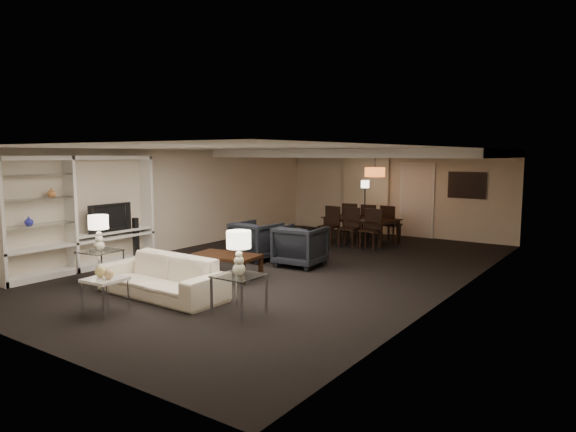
{
  "coord_description": "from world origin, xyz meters",
  "views": [
    {
      "loc": [
        6.09,
        -8.7,
        2.38
      ],
      "look_at": [
        0.0,
        0.0,
        1.1
      ],
      "focal_mm": 32.0,
      "sensor_mm": 36.0,
      "label": 1
    }
  ],
  "objects_px": {
    "armchair_left": "(256,241)",
    "television": "(107,217)",
    "table_lamp_left": "(99,233)",
    "marble_table": "(106,295)",
    "vase_amber": "(52,192)",
    "table_lamp_right": "(239,253)",
    "coffee_table": "(226,266)",
    "chair_nl": "(329,226)",
    "floor_lamp": "(365,208)",
    "chair_fl": "(352,220)",
    "vase_blue": "(29,221)",
    "armchair_right": "(300,246)",
    "dining_table": "(360,231)",
    "side_table_right": "(239,295)",
    "floor_speaker": "(136,239)",
    "chair_nm": "(349,227)",
    "chair_fr": "(391,224)",
    "sofa": "(162,276)",
    "side_table_left": "(100,266)",
    "chair_fm": "(371,222)",
    "pendant_light": "(375,172)",
    "chair_nr": "(370,229)"
  },
  "relations": [
    {
      "from": "table_lamp_right",
      "to": "floor_lamp",
      "type": "xyz_separation_m",
      "value": [
        -1.81,
        7.74,
        -0.11
      ]
    },
    {
      "from": "floor_speaker",
      "to": "chair_fr",
      "type": "height_order",
      "value": "chair_fr"
    },
    {
      "from": "sofa",
      "to": "armchair_left",
      "type": "height_order",
      "value": "armchair_left"
    },
    {
      "from": "table_lamp_right",
      "to": "chair_fr",
      "type": "xyz_separation_m",
      "value": [
        -0.76,
        7.25,
        -0.43
      ]
    },
    {
      "from": "sofa",
      "to": "dining_table",
      "type": "distance_m",
      "value": 6.6
    },
    {
      "from": "armchair_left",
      "to": "television",
      "type": "relative_size",
      "value": 0.93
    },
    {
      "from": "table_lamp_right",
      "to": "dining_table",
      "type": "bearing_deg",
      "value": 101.64
    },
    {
      "from": "table_lamp_left",
      "to": "vase_amber",
      "type": "height_order",
      "value": "vase_amber"
    },
    {
      "from": "side_table_right",
      "to": "chair_nl",
      "type": "bearing_deg",
      "value": 108.23
    },
    {
      "from": "vase_amber",
      "to": "chair_nr",
      "type": "bearing_deg",
      "value": 58.51
    },
    {
      "from": "vase_amber",
      "to": "table_lamp_right",
      "type": "bearing_deg",
      "value": 2.74
    },
    {
      "from": "dining_table",
      "to": "table_lamp_right",
      "type": "bearing_deg",
      "value": -71.89
    },
    {
      "from": "armchair_left",
      "to": "vase_amber",
      "type": "height_order",
      "value": "vase_amber"
    },
    {
      "from": "floor_speaker",
      "to": "chair_nl",
      "type": "height_order",
      "value": "chair_nl"
    },
    {
      "from": "armchair_right",
      "to": "floor_speaker",
      "type": "relative_size",
      "value": 0.98
    },
    {
      "from": "table_lamp_left",
      "to": "marble_table",
      "type": "xyz_separation_m",
      "value": [
        1.7,
        -1.1,
        -0.66
      ]
    },
    {
      "from": "sofa",
      "to": "side_table_left",
      "type": "distance_m",
      "value": 1.7
    },
    {
      "from": "side_table_left",
      "to": "vase_blue",
      "type": "xyz_separation_m",
      "value": [
        -1.13,
        -0.7,
        0.85
      ]
    },
    {
      "from": "vase_blue",
      "to": "pendant_light",
      "type": "bearing_deg",
      "value": 63.4
    },
    {
      "from": "chair_nm",
      "to": "chair_fr",
      "type": "height_order",
      "value": "same"
    },
    {
      "from": "vase_blue",
      "to": "chair_nl",
      "type": "xyz_separation_m",
      "value": [
        2.57,
        6.64,
        -0.64
      ]
    },
    {
      "from": "chair_fr",
      "to": "chair_fl",
      "type": "bearing_deg",
      "value": 6.55
    },
    {
      "from": "coffee_table",
      "to": "vase_blue",
      "type": "distance_m",
      "value": 3.76
    },
    {
      "from": "chair_fm",
      "to": "chair_fr",
      "type": "distance_m",
      "value": 0.6
    },
    {
      "from": "armchair_right",
      "to": "vase_blue",
      "type": "bearing_deg",
      "value": 45.02
    },
    {
      "from": "side_table_left",
      "to": "chair_fr",
      "type": "relative_size",
      "value": 0.64
    },
    {
      "from": "chair_nr",
      "to": "side_table_left",
      "type": "bearing_deg",
      "value": -117.66
    },
    {
      "from": "coffee_table",
      "to": "marble_table",
      "type": "bearing_deg",
      "value": -90.0
    },
    {
      "from": "armchair_right",
      "to": "vase_blue",
      "type": "relative_size",
      "value": 5.61
    },
    {
      "from": "sofa",
      "to": "side_table_right",
      "type": "xyz_separation_m",
      "value": [
        1.7,
        0.0,
        -0.04
      ]
    },
    {
      "from": "side_table_left",
      "to": "armchair_left",
      "type": "bearing_deg",
      "value": 71.57
    },
    {
      "from": "vase_amber",
      "to": "floor_speaker",
      "type": "distance_m",
      "value": 2.2
    },
    {
      "from": "vase_blue",
      "to": "chair_fl",
      "type": "height_order",
      "value": "vase_blue"
    },
    {
      "from": "chair_nl",
      "to": "floor_lamp",
      "type": "height_order",
      "value": "floor_lamp"
    },
    {
      "from": "armchair_left",
      "to": "side_table_right",
      "type": "bearing_deg",
      "value": 128.36
    },
    {
      "from": "dining_table",
      "to": "armchair_left",
      "type": "bearing_deg",
      "value": -99.48
    },
    {
      "from": "chair_nr",
      "to": "chair_fm",
      "type": "xyz_separation_m",
      "value": [
        -0.6,
        1.3,
        0.0
      ]
    },
    {
      "from": "marble_table",
      "to": "dining_table",
      "type": "relative_size",
      "value": 0.28
    },
    {
      "from": "side_table_right",
      "to": "floor_speaker",
      "type": "height_order",
      "value": "floor_speaker"
    },
    {
      "from": "dining_table",
      "to": "chair_fl",
      "type": "height_order",
      "value": "chair_fl"
    },
    {
      "from": "marble_table",
      "to": "vase_amber",
      "type": "distance_m",
      "value": 3.27
    },
    {
      "from": "side_table_right",
      "to": "television",
      "type": "distance_m",
      "value": 4.67
    },
    {
      "from": "armchair_left",
      "to": "television",
      "type": "distance_m",
      "value": 3.26
    },
    {
      "from": "armchair_right",
      "to": "dining_table",
      "type": "distance_m",
      "value": 3.31
    },
    {
      "from": "chair_fm",
      "to": "table_lamp_left",
      "type": "bearing_deg",
      "value": 70.7
    },
    {
      "from": "armchair_right",
      "to": "floor_lamp",
      "type": "xyz_separation_m",
      "value": [
        -0.71,
        4.44,
        0.38
      ]
    },
    {
      "from": "chair_nm",
      "to": "chair_fm",
      "type": "xyz_separation_m",
      "value": [
        0.0,
        1.3,
        0.0
      ]
    },
    {
      "from": "vase_amber",
      "to": "chair_fr",
      "type": "height_order",
      "value": "vase_amber"
    },
    {
      "from": "chair_nm",
      "to": "vase_blue",
      "type": "bearing_deg",
      "value": -121.43
    },
    {
      "from": "chair_fl",
      "to": "vase_blue",
      "type": "bearing_deg",
      "value": 64.33
    }
  ]
}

